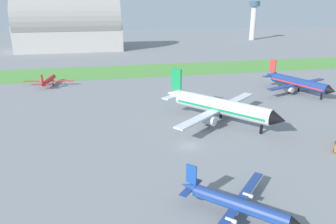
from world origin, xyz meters
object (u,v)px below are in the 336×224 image
(airplane_foreground_turboprop, at_px, (237,204))
(control_tower, at_px, (254,17))
(airplane_parked_jet_far, at_px, (297,83))
(airplane_midfield_jet, at_px, (219,106))
(airplane_taxiing_turboprop, at_px, (48,80))

(airplane_foreground_turboprop, relative_size, control_tower, 0.55)
(airplane_parked_jet_far, xyz_separation_m, airplane_midfield_jet, (-36.44, -21.44, 0.90))
(airplane_parked_jet_far, bearing_deg, control_tower, 139.06)
(airplane_taxiing_turboprop, relative_size, airplane_parked_jet_far, 0.68)
(airplane_foreground_turboprop, xyz_separation_m, control_tower, (103.43, 208.21, 15.66))
(airplane_foreground_turboprop, bearing_deg, airplane_taxiing_turboprop, 157.68)
(airplane_taxiing_turboprop, relative_size, airplane_midfield_jet, 0.63)
(airplane_taxiing_turboprop, height_order, airplane_parked_jet_far, airplane_parked_jet_far)
(control_tower, bearing_deg, airplane_foreground_turboprop, -116.42)
(airplane_taxiing_turboprop, height_order, airplane_midfield_jet, airplane_midfield_jet)
(airplane_taxiing_turboprop, height_order, control_tower, control_tower)
(control_tower, bearing_deg, airplane_taxiing_turboprop, -139.28)
(airplane_parked_jet_far, height_order, airplane_midfield_jet, airplane_midfield_jet)
(airplane_taxiing_turboprop, xyz_separation_m, airplane_parked_jet_far, (85.45, -28.10, 1.55))
(airplane_foreground_turboprop, height_order, airplane_taxiing_turboprop, airplane_foreground_turboprop)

